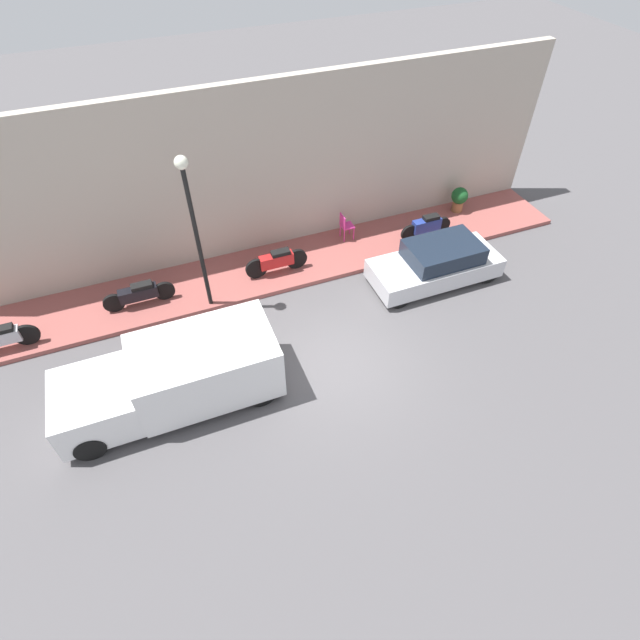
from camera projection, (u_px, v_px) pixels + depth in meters
The scene contains 12 objects.
ground_plane at pixel (338, 363), 13.17m from camera, with size 60.00×60.00×0.00m, color #514F51.
sidewalk at pixel (286, 265), 15.94m from camera, with size 2.32×19.00×0.15m.
building_facade at pixel (267, 172), 14.95m from camera, with size 0.30×19.00×5.35m.
parked_car at pixel (437, 264), 15.13m from camera, with size 1.64×3.97×1.29m.
delivery_van at pixel (173, 377), 11.74m from camera, with size 1.98×5.14×1.68m.
scooter_silver at pixel (1, 338), 13.02m from camera, with size 0.30×1.83×0.76m.
motorcycle_red at pixel (277, 261), 15.27m from camera, with size 0.30×1.97×0.78m.
motorcycle_black at pixel (139, 294), 14.26m from camera, with size 0.30×2.02×0.73m.
motorcycle_blue at pixel (427, 226), 16.63m from camera, with size 0.30×1.84×0.77m.
streetlamp at pixel (192, 215), 12.45m from camera, with size 0.33×0.33×4.59m.
potted_plant at pixel (459, 198), 17.66m from camera, with size 0.58×0.58×0.90m.
cafe_chair at pixel (345, 225), 16.47m from camera, with size 0.40×0.40×0.91m.
Camera 1 is at (-7.72, 3.55, 10.14)m, focal length 28.00 mm.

